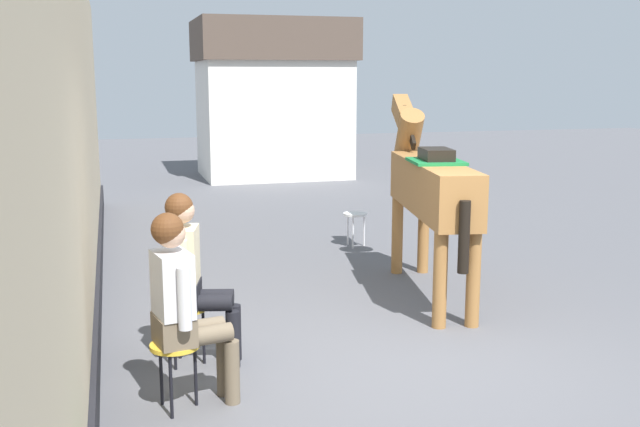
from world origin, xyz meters
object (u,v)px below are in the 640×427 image
(seated_visitor_far, at_px, (192,270))
(spare_stool_white, at_px, (355,217))
(seated_visitor_near, at_px, (182,300))
(satchel_bag, at_px, (178,315))
(saddled_horse_center, at_px, (430,185))

(seated_visitor_far, height_order, spare_stool_white, seated_visitor_far)
(seated_visitor_near, xyz_separation_m, satchel_bag, (0.11, 1.76, -0.68))
(saddled_horse_center, bearing_deg, seated_visitor_far, -152.95)
(seated_visitor_far, relative_size, satchel_bag, 4.96)
(seated_visitor_near, xyz_separation_m, saddled_horse_center, (2.75, 2.12, 0.38))
(seated_visitor_far, bearing_deg, seated_visitor_near, -100.72)
(seated_visitor_near, distance_m, satchel_bag, 1.89)
(spare_stool_white, distance_m, satchel_bag, 3.73)
(saddled_horse_center, bearing_deg, spare_stool_white, 91.09)
(seated_visitor_far, relative_size, spare_stool_white, 3.02)
(seated_visitor_near, distance_m, spare_stool_white, 5.20)
(seated_visitor_near, distance_m, seated_visitor_far, 0.81)
(seated_visitor_near, bearing_deg, seated_visitor_far, 79.28)
(seated_visitor_near, relative_size, spare_stool_white, 3.02)
(seated_visitor_far, xyz_separation_m, saddled_horse_center, (2.60, 1.33, 0.38))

